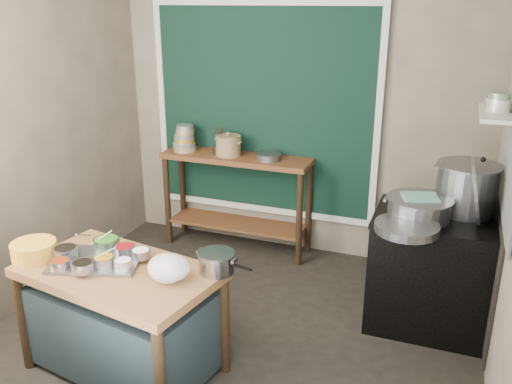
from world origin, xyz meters
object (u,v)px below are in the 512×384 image
at_px(saucepan, 217,262).
at_px(ceramic_crock, 228,146).
at_px(back_counter, 237,202).
at_px(prep_table, 123,320).
at_px(stock_pot, 467,188).
at_px(stove_block, 434,273).
at_px(yellow_basin, 34,250).
at_px(utensil_cup, 219,149).
at_px(steamer, 419,208).
at_px(condiment_tray, 97,260).

distance_m(saucepan, ceramic_crock, 1.97).
bearing_deg(back_counter, prep_table, -88.85).
distance_m(ceramic_crock, stock_pot, 2.19).
relative_size(stove_block, yellow_basin, 3.10).
bearing_deg(prep_table, back_counter, 100.93).
xyz_separation_m(utensil_cup, steamer, (1.93, -0.82, -0.03)).
bearing_deg(utensil_cup, condiment_tray, -88.83).
distance_m(stove_block, ceramic_crock, 2.19).
height_order(stove_block, condiment_tray, stove_block).
bearing_deg(utensil_cup, yellow_basin, -100.30).
bearing_deg(ceramic_crock, condiment_tray, -91.87).
xyz_separation_m(back_counter, yellow_basin, (-0.56, -2.09, 0.33)).
distance_m(stove_block, condiment_tray, 2.42).
relative_size(prep_table, stove_block, 1.39).
bearing_deg(yellow_basin, stove_block, 28.94).
height_order(ceramic_crock, steamer, ceramic_crock).
relative_size(prep_table, back_counter, 0.86).
height_order(utensil_cup, stock_pot, stock_pot).
height_order(prep_table, ceramic_crock, ceramic_crock).
relative_size(ceramic_crock, stock_pot, 0.55).
relative_size(back_counter, stock_pot, 3.13).
bearing_deg(prep_table, condiment_tray, 178.66).
distance_m(utensil_cup, ceramic_crock, 0.12).
height_order(saucepan, utensil_cup, utensil_cup).
xyz_separation_m(utensil_cup, ceramic_crock, (0.11, -0.02, 0.05)).
bearing_deg(back_counter, condiment_tray, -93.96).
distance_m(saucepan, utensil_cup, 2.03).
bearing_deg(condiment_tray, yellow_basin, -167.25).
bearing_deg(back_counter, ceramic_crock, -167.34).
xyz_separation_m(condiment_tray, steamer, (1.89, 1.18, 0.19)).
height_order(stock_pot, steamer, stock_pot).
bearing_deg(saucepan, condiment_tray, -158.92).
xyz_separation_m(prep_table, ceramic_crock, (-0.11, 2.01, 0.66)).
bearing_deg(steamer, condiment_tray, -148.02).
height_order(condiment_tray, yellow_basin, yellow_basin).
distance_m(yellow_basin, steamer, 2.64).
height_order(prep_table, saucepan, saucepan).
bearing_deg(back_counter, stock_pot, -15.30).
height_order(stove_block, utensil_cup, utensil_cup).
bearing_deg(steamer, yellow_basin, -151.11).
height_order(ceramic_crock, stock_pot, stock_pot).
bearing_deg(prep_table, saucepan, 27.54).
height_order(condiment_tray, utensil_cup, utensil_cup).
bearing_deg(condiment_tray, stove_block, 31.82).
bearing_deg(steamer, stove_block, 29.78).
relative_size(condiment_tray, ceramic_crock, 2.18).
distance_m(yellow_basin, ceramic_crock, 2.14).
distance_m(prep_table, back_counter, 2.03).
xyz_separation_m(condiment_tray, stock_pot, (2.19, 1.43, 0.30)).
height_order(stove_block, stock_pot, stock_pot).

